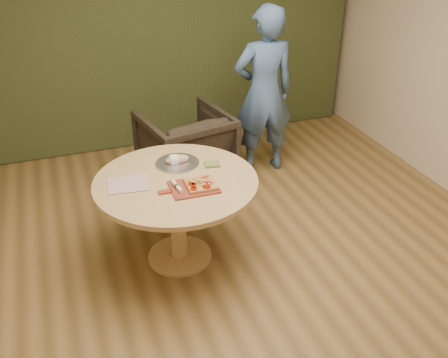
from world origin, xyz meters
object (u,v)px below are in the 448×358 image
bread_roll (176,160)px  person_standing (264,92)px  serving_tray (177,163)px  flatbread_pizza (201,184)px  cutlery_roll (177,186)px  pizza_paddle (192,187)px  pedestal_table (177,195)px  armchair (185,144)px

bread_roll → person_standing: person_standing is taller
serving_tray → bread_roll: size_ratio=1.84×
flatbread_pizza → bread_roll: (-0.08, 0.42, 0.02)m
bread_roll → serving_tray: bearing=-0.0°
person_standing → cutlery_roll: bearing=49.8°
flatbread_pizza → bread_roll: bearing=100.6°
flatbread_pizza → cutlery_roll: bearing=172.0°
flatbread_pizza → serving_tray: 0.43m
cutlery_roll → person_standing: person_standing is taller
serving_tray → pizza_paddle: bearing=-89.3°
flatbread_pizza → bread_roll: bread_roll is taller
pedestal_table → armchair: 1.32m
pizza_paddle → armchair: bearing=77.9°
pizza_paddle → person_standing: 1.83m
pedestal_table → person_standing: bearing=44.0°
cutlery_roll → armchair: bearing=64.8°
serving_tray → person_standing: bearing=39.5°
cutlery_roll → pedestal_table: bearing=71.9°
armchair → person_standing: person_standing is taller
flatbread_pizza → person_standing: 1.80m
pedestal_table → person_standing: (1.27, 1.23, 0.28)m
serving_tray → armchair: 1.10m
flatbread_pizza → cutlery_roll: 0.18m
cutlery_roll → armchair: 1.50m
serving_tray → bread_roll: 0.04m
serving_tray → pedestal_table: bearing=-108.2°
pizza_paddle → cutlery_roll: 0.12m
pedestal_table → flatbread_pizza: (0.15, -0.17, 0.17)m
flatbread_pizza → person_standing: size_ratio=0.13×
flatbread_pizza → cutlery_roll: flatbread_pizza is taller
serving_tray → armchair: armchair is taller
person_standing → serving_tray: bearing=42.7°
pedestal_table → cutlery_roll: cutlery_roll is taller
flatbread_pizza → armchair: armchair is taller
person_standing → armchair: bearing=2.1°
cutlery_roll → person_standing: (1.30, 1.38, 0.11)m
pedestal_table → serving_tray: (0.08, 0.24, 0.15)m
flatbread_pizza → pedestal_table: bearing=130.7°
pedestal_table → pizza_paddle: size_ratio=2.84×
bread_roll → armchair: size_ratio=0.23×
bread_roll → armchair: 1.12m
pedestal_table → bread_roll: (0.07, 0.24, 0.18)m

